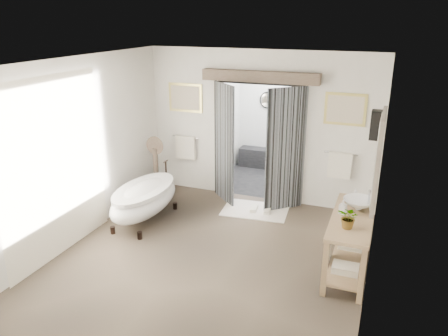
{
  "coord_description": "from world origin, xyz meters",
  "views": [
    {
      "loc": [
        2.29,
        -5.31,
        3.49
      ],
      "look_at": [
        0.0,
        0.6,
        1.25
      ],
      "focal_mm": 35.0,
      "sensor_mm": 36.0,
      "label": 1
    }
  ],
  "objects_px": {
    "clawfoot_tub": "(145,199)",
    "basin": "(359,204)",
    "vanity": "(348,239)",
    "rug": "(255,210)"
  },
  "relations": [
    {
      "from": "vanity",
      "to": "basin",
      "type": "xyz_separation_m",
      "value": [
        0.08,
        0.3,
        0.42
      ]
    },
    {
      "from": "clawfoot_tub",
      "to": "vanity",
      "type": "height_order",
      "value": "clawfoot_tub"
    },
    {
      "from": "clawfoot_tub",
      "to": "basin",
      "type": "bearing_deg",
      "value": -0.91
    },
    {
      "from": "clawfoot_tub",
      "to": "basin",
      "type": "xyz_separation_m",
      "value": [
        3.59,
        -0.06,
        0.5
      ]
    },
    {
      "from": "clawfoot_tub",
      "to": "basin",
      "type": "relative_size",
      "value": 3.95
    },
    {
      "from": "vanity",
      "to": "clawfoot_tub",
      "type": "bearing_deg",
      "value": 174.27
    },
    {
      "from": "rug",
      "to": "basin",
      "type": "distance_m",
      "value": 2.41
    },
    {
      "from": "rug",
      "to": "clawfoot_tub",
      "type": "bearing_deg",
      "value": -146.91
    },
    {
      "from": "clawfoot_tub",
      "to": "rug",
      "type": "height_order",
      "value": "clawfoot_tub"
    },
    {
      "from": "rug",
      "to": "vanity",
      "type": "bearing_deg",
      "value": -38.89
    }
  ]
}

